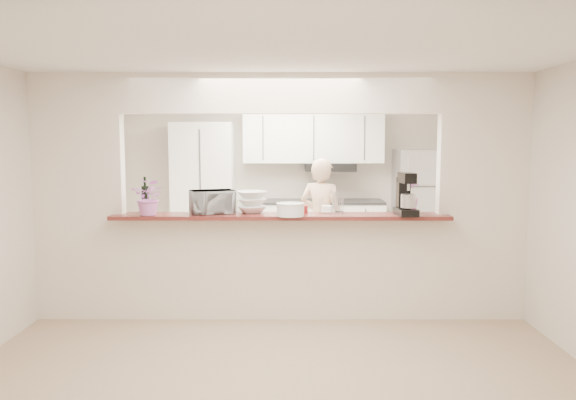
{
  "coord_description": "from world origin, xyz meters",
  "views": [
    {
      "loc": [
        0.09,
        -5.68,
        1.83
      ],
      "look_at": [
        0.07,
        0.3,
        1.2
      ],
      "focal_mm": 35.0,
      "sensor_mm": 36.0,
      "label": 1
    }
  ],
  "objects_px": {
    "toaster_oven": "(212,202)",
    "person": "(321,221)",
    "refrigerator": "(420,207)",
    "stand_mixer": "(406,196)"
  },
  "relations": [
    {
      "from": "person",
      "to": "refrigerator",
      "type": "bearing_deg",
      "value": -116.85
    },
    {
      "from": "stand_mixer",
      "to": "person",
      "type": "xyz_separation_m",
      "value": [
        -0.75,
        1.61,
        -0.48
      ]
    },
    {
      "from": "refrigerator",
      "to": "person",
      "type": "height_order",
      "value": "refrigerator"
    },
    {
      "from": "toaster_oven",
      "to": "person",
      "type": "height_order",
      "value": "person"
    },
    {
      "from": "toaster_oven",
      "to": "person",
      "type": "xyz_separation_m",
      "value": [
        1.2,
        1.46,
        -0.41
      ]
    },
    {
      "from": "refrigerator",
      "to": "stand_mixer",
      "type": "height_order",
      "value": "refrigerator"
    },
    {
      "from": "refrigerator",
      "to": "stand_mixer",
      "type": "bearing_deg",
      "value": -106.05
    },
    {
      "from": "stand_mixer",
      "to": "person",
      "type": "relative_size",
      "value": 0.27
    },
    {
      "from": "refrigerator",
      "to": "person",
      "type": "distance_m",
      "value": 1.94
    },
    {
      "from": "toaster_oven",
      "to": "person",
      "type": "distance_m",
      "value": 1.94
    }
  ]
}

